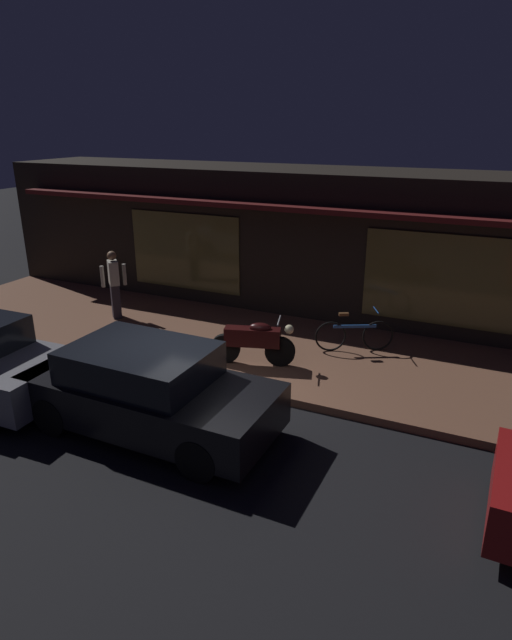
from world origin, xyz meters
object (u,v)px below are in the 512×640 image
at_px(bicycle_parked, 354,335).
at_px(person_photographer, 114,283).
at_px(parked_car_far, 148,390).
at_px(motorcycle, 254,341).

bearing_deg(bicycle_parked, person_photographer, -175.80).
height_order(person_photographer, parked_car_far, person_photographer).
bearing_deg(person_photographer, motorcycle, -13.94).
height_order(bicycle_parked, parked_car_far, parked_car_far).
distance_m(motorcycle, bicycle_parked, 2.20).
xyz_separation_m(motorcycle, parked_car_far, (-0.61, -2.69, 0.06)).
distance_m(person_photographer, parked_car_far, 5.23).
xyz_separation_m(motorcycle, person_photographer, (-4.24, 1.05, 0.38)).
height_order(motorcycle, parked_car_far, parked_car_far).
bearing_deg(motorcycle, person_photographer, 166.06).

